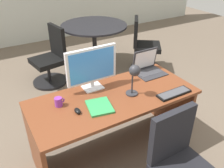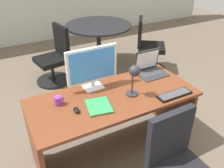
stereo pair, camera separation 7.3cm
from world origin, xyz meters
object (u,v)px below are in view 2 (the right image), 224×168
at_px(book, 99,106).
at_px(meeting_chair_far, 148,50).
at_px(desk_lamp, 134,75).
at_px(meeting_table, 99,35).
at_px(coffee_mug, 58,101).
at_px(meeting_chair_near, 55,61).
at_px(monitor, 92,66).
at_px(laptop, 149,66).
at_px(mouse, 76,110).
at_px(desk, 111,111).
at_px(keyboard, 174,94).

distance_m(book, meeting_chair_far, 2.37).
xyz_separation_m(desk_lamp, meeting_table, (0.61, 2.09, -0.35)).
bearing_deg(coffee_mug, meeting_chair_near, 76.04).
height_order(monitor, laptop, monitor).
relative_size(coffee_mug, meeting_chair_near, 0.10).
bearing_deg(mouse, monitor, 45.80).
distance_m(meeting_table, meeting_chair_near, 0.92).
xyz_separation_m(book, coffee_mug, (-0.31, 0.21, 0.03)).
relative_size(coffee_mug, meeting_table, 0.08).
distance_m(mouse, meeting_chair_near, 1.99).
relative_size(desk_lamp, coffee_mug, 3.44).
xyz_separation_m(monitor, coffee_mug, (-0.41, -0.13, -0.21)).
bearing_deg(meeting_chair_near, meeting_chair_far, -12.92).
relative_size(desk_lamp, book, 1.14).
height_order(meeting_table, meeting_chair_far, meeting_chair_far).
bearing_deg(meeting_chair_near, desk, -87.19).
bearing_deg(monitor, desk, -60.15).
relative_size(mouse, meeting_chair_far, 0.09).
bearing_deg(monitor, book, -106.09).
bearing_deg(coffee_mug, meeting_table, 55.38).
xyz_separation_m(monitor, desk_lamp, (0.29, -0.33, -0.01)).
xyz_separation_m(desk, monitor, (-0.11, 0.19, 0.47)).
bearing_deg(mouse, meeting_chair_near, 80.38).
bearing_deg(desk, laptop, 19.22).
bearing_deg(desk, desk_lamp, -37.02).
height_order(laptop, meeting_chair_far, laptop).
bearing_deg(meeting_chair_far, meeting_table, 144.63).
distance_m(monitor, desk_lamp, 0.43).
xyz_separation_m(mouse, coffee_mug, (-0.11, 0.18, 0.02)).
distance_m(desk, meeting_table, 2.11).
relative_size(laptop, coffee_mug, 3.40).
bearing_deg(monitor, meeting_chair_near, 89.20).
xyz_separation_m(book, meeting_table, (0.99, 2.10, -0.13)).
xyz_separation_m(desk, mouse, (-0.42, -0.12, 0.24)).
bearing_deg(keyboard, desk, 148.87).
xyz_separation_m(monitor, meeting_chair_near, (0.02, 1.61, -0.61)).
relative_size(book, meeting_chair_near, 0.31).
relative_size(laptop, meeting_chair_near, 0.35).
bearing_deg(desk_lamp, book, -177.52).
height_order(laptop, desk_lamp, desk_lamp).
distance_m(coffee_mug, meeting_chair_far, 2.48).
bearing_deg(meeting_chair_near, monitor, -90.80).
xyz_separation_m(meeting_chair_near, meeting_chair_far, (1.60, -0.37, 0.02)).
distance_m(desk, coffee_mug, 0.59).
bearing_deg(mouse, coffee_mug, 119.94).
bearing_deg(desk, coffee_mug, 172.81).
distance_m(keyboard, desk_lamp, 0.47).
bearing_deg(meeting_chair_far, mouse, -140.92).
distance_m(mouse, desk_lamp, 0.63).
bearing_deg(meeting_chair_far, laptop, -126.26).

